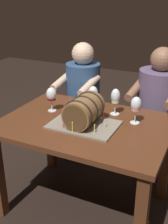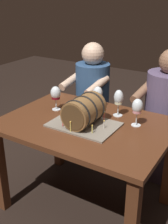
{
  "view_description": "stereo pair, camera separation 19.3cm",
  "coord_description": "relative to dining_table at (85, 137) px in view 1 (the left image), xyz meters",
  "views": [
    {
      "loc": [
        0.78,
        -1.64,
        1.58
      ],
      "look_at": [
        0.01,
        -0.05,
        0.82
      ],
      "focal_mm": 46.03,
      "sensor_mm": 36.0,
      "label": 1
    },
    {
      "loc": [
        0.95,
        -1.55,
        1.58
      ],
      "look_at": [
        0.01,
        -0.05,
        0.82
      ],
      "focal_mm": 46.03,
      "sensor_mm": 36.0,
      "label": 2
    }
  ],
  "objects": [
    {
      "name": "ground_plane",
      "position": [
        0.0,
        0.0,
        -0.6
      ],
      "size": [
        8.0,
        8.0,
        0.0
      ],
      "primitive_type": "plane",
      "color": "black"
    },
    {
      "name": "wine_glass_rose",
      "position": [
        0.31,
        0.14,
        0.25
      ],
      "size": [
        0.07,
        0.07,
        0.19
      ],
      "color": "white",
      "rests_on": "dining_table"
    },
    {
      "name": "wine_glass_white",
      "position": [
        0.14,
        0.23,
        0.25
      ],
      "size": [
        0.07,
        0.07,
        0.2
      ],
      "color": "white",
      "rests_on": "dining_table"
    },
    {
      "name": "barrel_cake",
      "position": [
        0.01,
        -0.05,
        0.22
      ],
      "size": [
        0.46,
        0.32,
        0.22
      ],
      "color": "gray",
      "rests_on": "dining_table"
    },
    {
      "name": "wine_glass_red",
      "position": [
        -0.32,
        0.08,
        0.25
      ],
      "size": [
        0.08,
        0.08,
        0.19
      ],
      "color": "white",
      "rests_on": "dining_table"
    },
    {
      "name": "person_seated_right",
      "position": [
        0.36,
        0.7,
        -0.06
      ],
      "size": [
        0.42,
        0.51,
        1.16
      ],
      "color": "#372D40",
      "rests_on": "ground"
    },
    {
      "name": "dining_table",
      "position": [
        0.0,
        0.0,
        0.0
      ],
      "size": [
        1.17,
        0.85,
        0.72
      ],
      "color": "#562D19",
      "rests_on": "ground"
    },
    {
      "name": "person_seated_left",
      "position": [
        -0.36,
        0.7,
        -0.08
      ],
      "size": [
        0.38,
        0.48,
        1.14
      ],
      "color": "#1B2D46",
      "rests_on": "ground"
    },
    {
      "name": "wine_glass_amber",
      "position": [
        -0.07,
        0.28,
        0.23
      ],
      "size": [
        0.08,
        0.08,
        0.17
      ],
      "color": "white",
      "rests_on": "dining_table"
    }
  ]
}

